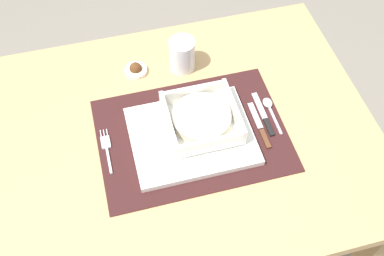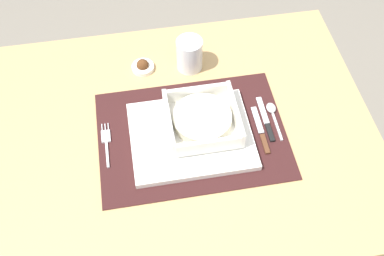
% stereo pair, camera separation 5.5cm
% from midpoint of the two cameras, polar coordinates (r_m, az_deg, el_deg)
% --- Properties ---
extents(ground_plane, '(6.00, 6.00, 0.00)m').
position_cam_midpoint_polar(ground_plane, '(1.81, 0.12, -14.33)').
color(ground_plane, gray).
extents(dining_table, '(0.96, 0.76, 0.75)m').
position_cam_midpoint_polar(dining_table, '(1.23, 0.17, -3.42)').
color(dining_table, tan).
rests_on(dining_table, ground).
extents(placemat, '(0.46, 0.33, 0.00)m').
position_cam_midpoint_polar(placemat, '(1.14, 1.38, -0.88)').
color(placemat, '#381919').
rests_on(placemat, dining_table).
extents(serving_plate, '(0.29, 0.24, 0.02)m').
position_cam_midpoint_polar(serving_plate, '(1.12, 1.27, -1.01)').
color(serving_plate, white).
rests_on(serving_plate, placemat).
extents(porridge_bowl, '(0.17, 0.17, 0.05)m').
position_cam_midpoint_polar(porridge_bowl, '(1.11, 2.70, 0.84)').
color(porridge_bowl, white).
rests_on(porridge_bowl, serving_plate).
extents(fork, '(0.02, 0.13, 0.00)m').
position_cam_midpoint_polar(fork, '(1.13, -9.18, -1.69)').
color(fork, silver).
rests_on(fork, placemat).
extents(spoon, '(0.02, 0.12, 0.01)m').
position_cam_midpoint_polar(spoon, '(1.19, 11.18, 1.93)').
color(spoon, silver).
rests_on(spoon, placemat).
extents(butter_knife, '(0.01, 0.14, 0.01)m').
position_cam_midpoint_polar(butter_knife, '(1.17, 10.47, 0.74)').
color(butter_knife, black).
rests_on(butter_knife, placemat).
extents(bread_knife, '(0.01, 0.14, 0.01)m').
position_cam_midpoint_polar(bread_knife, '(1.15, 9.93, -0.69)').
color(bread_knife, '#59331E').
rests_on(bread_knife, placemat).
extents(drinking_glass, '(0.07, 0.07, 0.09)m').
position_cam_midpoint_polar(drinking_glass, '(1.25, 0.95, 8.86)').
color(drinking_glass, white).
rests_on(drinking_glass, dining_table).
extents(condiment_saucer, '(0.06, 0.06, 0.03)m').
position_cam_midpoint_polar(condiment_saucer, '(1.27, -4.86, 7.56)').
color(condiment_saucer, white).
rests_on(condiment_saucer, dining_table).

